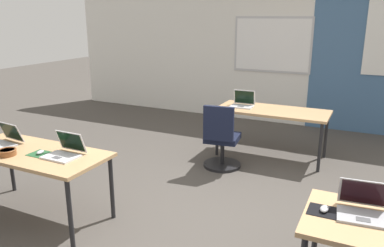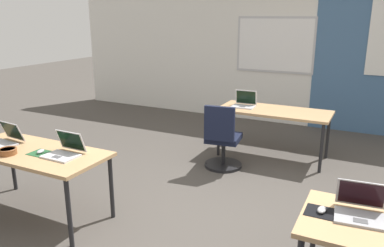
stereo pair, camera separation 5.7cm
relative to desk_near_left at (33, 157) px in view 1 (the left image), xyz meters
The scene contains 14 objects.
ground_plane 1.96m from the desk_near_left, 18.92° to the left, with size 24.00×24.00×0.00m.
back_wall_assembly 5.18m from the desk_near_left, 69.38° to the left, with size 10.00×0.27×2.80m.
desk_near_left is the anchor object (origin of this frame).
desk_far_center 3.30m from the desk_near_left, 57.99° to the left, with size 1.60×0.70×0.72m.
laptop_far_left 3.09m from the desk_near_left, 65.35° to the left, with size 0.34×0.28×0.24m.
chair_far_left 2.42m from the desk_near_left, 58.45° to the left, with size 0.52×0.56×0.92m.
laptop_near_left_end 0.44m from the desk_near_left, behind, with size 0.36×0.35×0.22m.
laptop_near_left_inner 0.41m from the desk_near_left, ahead, with size 0.33×0.31×0.23m.
mousepad_near_left_inner 0.16m from the desk_near_left, ahead, with size 0.22×0.19×0.00m.
mouse_near_left_inner 0.16m from the desk_near_left, ahead, with size 0.08×0.11×0.03m.
laptop_near_right_inner 3.08m from the desk_near_left, ahead, with size 0.36×0.33×0.23m.
mousepad_near_right_inner 2.83m from the desk_near_left, ahead, with size 0.22×0.19×0.00m.
mouse_near_right_inner 2.83m from the desk_near_left, ahead, with size 0.06×0.10×0.03m.
snack_bowl 0.25m from the desk_near_left, 123.63° to the right, with size 0.18×0.18×0.06m.
Camera 1 is at (1.29, -3.16, 2.05)m, focal length 35.62 mm.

